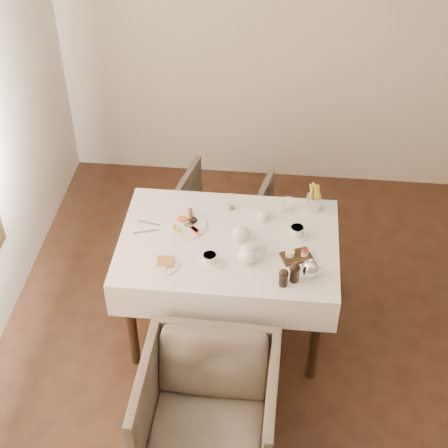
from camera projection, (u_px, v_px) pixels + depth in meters
name	position (u px, v px, depth m)	size (l,w,h in m)	color
table	(228.00, 255.00, 4.07)	(1.28, 0.88, 0.75)	black
armchair_near	(208.00, 411.00, 3.61)	(0.71, 0.73, 0.66)	#4F453A
armchair_far	(222.00, 215.00, 4.92)	(0.60, 0.62, 0.56)	#4F453A
breakfast_plate	(184.00, 224.00, 4.09)	(0.28, 0.28, 0.03)	white
side_plate	(162.00, 264.00, 3.83)	(0.19, 0.18, 0.02)	white
teapot_centre	(241.00, 232.00, 3.96)	(0.15, 0.12, 0.12)	white
teapot_front	(248.00, 253.00, 3.82)	(0.17, 0.13, 0.13)	white
creamer	(263.00, 214.00, 4.12)	(0.06, 0.06, 0.08)	white
teacup_near	(210.00, 259.00, 3.83)	(0.13, 0.13, 0.06)	white
teacup_far	(297.00, 232.00, 4.01)	(0.13, 0.13, 0.06)	white
glass_left	(230.00, 202.00, 4.20)	(0.07, 0.07, 0.09)	silver
glass_mid	(261.00, 245.00, 3.90)	(0.06, 0.06, 0.09)	silver
glass_right	(288.00, 205.00, 4.18)	(0.07, 0.07, 0.09)	silver
condiment_board	(296.00, 256.00, 3.88)	(0.20, 0.17, 0.04)	black
pepper_mill_left	(283.00, 277.00, 3.69)	(0.06, 0.06, 0.11)	black
pepper_mill_right	(295.00, 272.00, 3.71)	(0.06, 0.06, 0.12)	black
silver_pot	(310.00, 268.00, 3.73)	(0.12, 0.10, 0.13)	white
fries_cup	(314.00, 199.00, 4.16)	(0.09, 0.09, 0.19)	silver
cutlery_fork	(152.00, 224.00, 4.11)	(0.01, 0.19, 0.00)	silver
cutlery_knife	(150.00, 231.00, 4.06)	(0.02, 0.20, 0.00)	silver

